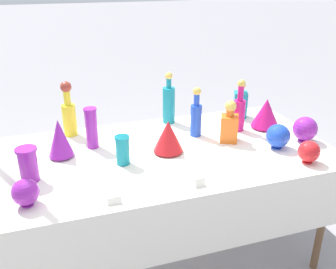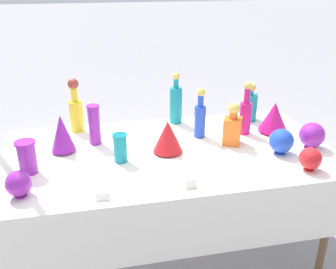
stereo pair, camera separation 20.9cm
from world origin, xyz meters
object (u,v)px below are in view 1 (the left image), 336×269
Objects in this scene: square_decanter_0 at (229,124)px; round_bowl_1 at (305,129)px; tall_bottle_0 at (69,113)px; cardboard_box_behind_left at (152,164)px; slender_vase_0 at (123,149)px; round_bowl_0 at (278,136)px; slender_vase_2 at (91,127)px; fluted_vase_2 at (60,138)px; tall_bottle_2 at (169,103)px; fluted_vase_0 at (168,136)px; square_decanter_1 at (240,102)px; tall_bottle_3 at (196,116)px; round_bowl_3 at (309,152)px; tall_bottle_1 at (239,111)px; fluted_vase_1 at (266,113)px; slender_vase_1 at (28,163)px; round_bowl_2 at (25,192)px.

round_bowl_1 is (0.43, -0.14, -0.03)m from square_decanter_0.
tall_bottle_0 is 0.74× the size of cardboard_box_behind_left.
round_bowl_0 is (0.88, -0.09, -0.01)m from slender_vase_0.
fluted_vase_2 is (-0.18, -0.07, -0.01)m from slender_vase_2.
fluted_vase_0 is at bearing -108.61° from tall_bottle_2.
slender_vase_0 is at bearing -155.00° from square_decanter_1.
fluted_vase_0 is at bearing -144.25° from tall_bottle_3.
fluted_vase_0 is at bearing 152.52° from round_bowl_3.
square_decanter_1 is 0.74m from fluted_vase_0.
tall_bottle_3 is 1.20× the size of square_decanter_1.
square_decanter_0 is 1.67× the size of round_bowl_1.
round_bowl_3 is at bearing -27.48° from fluted_vase_0.
tall_bottle_0 is at bearing 166.08° from tall_bottle_1.
tall_bottle_2 is at bearing -92.90° from cardboard_box_behind_left.
square_decanter_1 is at bearing 11.34° from fluted_vase_2.
square_decanter_1 is at bearing 53.25° from square_decanter_0.
square_decanter_0 reaches higher than fluted_vase_0.
fluted_vase_2 is (-0.07, -0.29, -0.03)m from tall_bottle_0.
tall_bottle_3 is 2.51× the size of round_bowl_3.
fluted_vase_2 is at bearing 170.40° from round_bowl_1.
tall_bottle_3 is 0.68m from round_bowl_3.
tall_bottle_1 is 0.46m from tall_bottle_2.
fluted_vase_1 is 0.42× the size of cardboard_box_behind_left.
fluted_vase_2 is at bearing 174.53° from square_decanter_0.
round_bowl_1 is (0.11, -0.26, -0.02)m from fluted_vase_1.
tall_bottle_0 is at bearing 153.34° from round_bowl_0.
tall_bottle_2 is 0.74m from round_bowl_0.
round_bowl_1 is (0.68, -0.54, -0.06)m from tall_bottle_2.
tall_bottle_3 is 1.00m from slender_vase_1.
slender_vase_0 is at bearing -30.65° from fluted_vase_2.
tall_bottle_2 is at bearing 39.34° from round_bowl_2.
cardboard_box_behind_left is (-0.44, 1.13, -0.69)m from round_bowl_0.
tall_bottle_3 reaches higher than slender_vase_1.
tall_bottle_2 is 0.27m from tall_bottle_3.
square_decanter_1 reaches higher than round_bowl_3.
tall_bottle_3 reaches higher than round_bowl_3.
tall_bottle_2 reaches higher than fluted_vase_2.
tall_bottle_2 is at bearing 0.88° from tall_bottle_0.
cardboard_box_behind_left is at bearing 80.13° from fluted_vase_0.
tall_bottle_0 is 2.77× the size of round_bowl_3.
tall_bottle_2 is (0.64, 0.01, -0.01)m from tall_bottle_0.
tall_bottle_3 reaches higher than square_decanter_0.
tall_bottle_3 is 1.79× the size of slender_vase_1.
square_decanter_1 is 1.45m from slender_vase_1.
fluted_vase_2 is at bearing 167.70° from fluted_vase_0.
tall_bottle_0 is at bearing 167.31° from fluted_vase_1.
slender_vase_1 is at bearing -165.43° from tall_bottle_3.
fluted_vase_1 is at bearing 11.60° from slender_vase_0.
slender_vase_2 is 1.10m from fluted_vase_1.
square_decanter_0 reaches higher than round_bowl_2.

